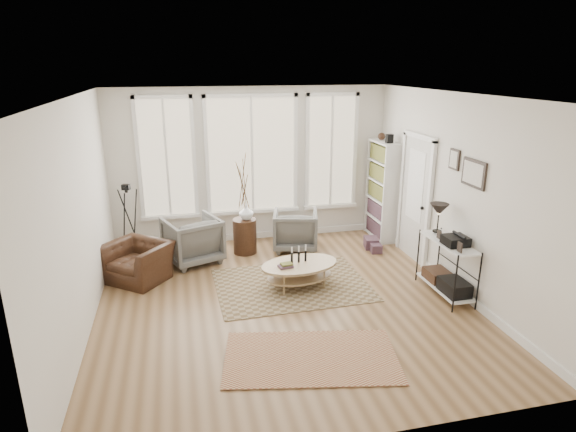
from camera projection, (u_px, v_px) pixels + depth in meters
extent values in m
plane|color=olive|center=(284.00, 302.00, 6.95)|extent=(5.50, 5.50, 0.00)
plane|color=white|center=(283.00, 95.00, 6.07)|extent=(5.50, 5.50, 0.00)
cube|color=silver|center=(252.00, 165.00, 9.06)|extent=(5.20, 0.04, 2.90)
cube|color=silver|center=(356.00, 297.00, 3.96)|extent=(5.20, 0.04, 2.90)
cube|color=silver|center=(79.00, 219.00, 5.95)|extent=(0.04, 5.50, 2.90)
cube|color=silver|center=(456.00, 194.00, 7.07)|extent=(0.04, 5.50, 2.90)
cube|color=white|center=(254.00, 235.00, 9.47)|extent=(5.10, 0.04, 0.12)
cube|color=white|center=(446.00, 280.00, 7.49)|extent=(0.03, 5.40, 0.12)
cube|color=beige|center=(252.00, 155.00, 8.98)|extent=(1.60, 0.03, 2.10)
cube|color=beige|center=(167.00, 159.00, 8.65)|extent=(0.90, 0.03, 2.10)
cube|color=beige|center=(331.00, 152.00, 9.32)|extent=(0.90, 0.03, 2.10)
cube|color=white|center=(252.00, 155.00, 8.96)|extent=(1.74, 0.06, 2.24)
cube|color=white|center=(167.00, 159.00, 8.63)|extent=(1.04, 0.06, 2.24)
cube|color=white|center=(331.00, 152.00, 9.30)|extent=(1.04, 0.06, 2.24)
cube|color=white|center=(253.00, 211.00, 9.27)|extent=(4.10, 0.12, 0.06)
cube|color=silver|center=(415.00, 200.00, 8.25)|extent=(0.04, 0.88, 2.10)
cube|color=white|center=(415.00, 186.00, 8.17)|extent=(0.01, 0.55, 1.20)
cube|color=white|center=(429.00, 208.00, 7.79)|extent=(0.06, 0.08, 2.18)
cube|color=white|center=(402.00, 193.00, 8.70)|extent=(0.06, 0.08, 2.18)
cube|color=white|center=(420.00, 136.00, 7.92)|extent=(0.06, 1.06, 0.08)
sphere|color=black|center=(422.00, 208.00, 7.95)|extent=(0.06, 0.06, 0.06)
cube|color=white|center=(391.00, 196.00, 8.87)|extent=(0.30, 0.03, 1.90)
cube|color=white|center=(373.00, 186.00, 9.63)|extent=(0.30, 0.03, 1.90)
cube|color=white|center=(389.00, 190.00, 9.28)|extent=(0.02, 0.85, 1.90)
cube|color=white|center=(382.00, 191.00, 9.25)|extent=(0.30, 0.81, 1.90)
cube|color=maroon|center=(382.00, 191.00, 9.25)|extent=(0.24, 0.75, 1.76)
cube|color=black|center=(389.00, 139.00, 8.75)|extent=(0.12, 0.10, 0.16)
sphere|color=#382014|center=(382.00, 136.00, 9.08)|extent=(0.14, 0.14, 0.14)
cube|color=white|center=(444.00, 287.00, 7.15)|extent=(0.37, 1.07, 0.03)
cube|color=white|center=(449.00, 243.00, 6.93)|extent=(0.37, 1.07, 0.02)
cylinder|color=black|center=(455.00, 284.00, 6.52)|extent=(0.02, 0.02, 0.85)
cylinder|color=black|center=(479.00, 282.00, 6.60)|extent=(0.02, 0.02, 0.85)
cylinder|color=black|center=(418.00, 255.00, 7.51)|extent=(0.02, 0.02, 0.85)
cylinder|color=black|center=(439.00, 253.00, 7.58)|extent=(0.02, 0.02, 0.85)
cylinder|color=black|center=(437.00, 231.00, 7.24)|extent=(0.14, 0.14, 0.02)
cylinder|color=black|center=(438.00, 222.00, 7.20)|extent=(0.02, 0.02, 0.30)
cone|color=black|center=(439.00, 209.00, 7.14)|extent=(0.28, 0.28, 0.18)
cube|color=black|center=(455.00, 241.00, 6.77)|extent=(0.32, 0.30, 0.13)
cube|color=black|center=(454.00, 287.00, 6.88)|extent=(0.32, 0.45, 0.20)
cube|color=#382014|center=(437.00, 275.00, 7.32)|extent=(0.32, 0.40, 0.16)
cube|color=black|center=(460.00, 247.00, 6.49)|extent=(0.02, 0.10, 0.14)
cube|color=black|center=(439.00, 235.00, 7.00)|extent=(0.02, 0.10, 0.12)
cube|color=black|center=(474.00, 173.00, 6.57)|extent=(0.03, 0.52, 0.38)
cube|color=silver|center=(473.00, 173.00, 6.57)|extent=(0.01, 0.44, 0.30)
cube|color=black|center=(455.00, 159.00, 7.01)|extent=(0.03, 0.24, 0.30)
cube|color=silver|center=(454.00, 159.00, 7.00)|extent=(0.01, 0.18, 0.24)
cube|color=brown|center=(292.00, 284.00, 7.47)|extent=(2.36, 1.79, 0.01)
cube|color=brown|center=(311.00, 357.00, 5.61)|extent=(2.18, 1.48, 0.01)
ellipsoid|color=tan|center=(299.00, 276.00, 7.38)|extent=(1.12, 0.81, 0.03)
ellipsoid|color=tan|center=(299.00, 265.00, 7.32)|extent=(1.31, 0.95, 0.04)
cylinder|color=tan|center=(281.00, 283.00, 7.13)|extent=(0.03, 0.03, 0.34)
cylinder|color=tan|center=(324.00, 279.00, 7.27)|extent=(0.03, 0.03, 0.34)
cylinder|color=tan|center=(276.00, 273.00, 7.48)|extent=(0.03, 0.03, 0.34)
cylinder|color=tan|center=(317.00, 269.00, 7.63)|extent=(0.03, 0.03, 0.34)
cylinder|color=black|center=(291.00, 258.00, 7.31)|extent=(0.03, 0.03, 0.17)
cylinder|color=black|center=(299.00, 257.00, 7.33)|extent=(0.03, 0.03, 0.17)
cylinder|color=black|center=(306.00, 256.00, 7.36)|extent=(0.03, 0.03, 0.17)
cube|color=#304E2D|center=(286.00, 265.00, 7.18)|extent=(0.21, 0.15, 0.06)
imported|color=slate|center=(193.00, 240.00, 8.24)|extent=(1.10, 1.12, 0.80)
imported|color=slate|center=(295.00, 230.00, 8.83)|extent=(0.96, 0.98, 0.73)
cylinder|color=#382014|center=(245.00, 236.00, 8.67)|extent=(0.42, 0.42, 0.63)
imported|color=silver|center=(246.00, 212.00, 8.53)|extent=(0.30, 0.30, 0.26)
imported|color=#382014|center=(138.00, 262.00, 7.58)|extent=(1.23, 1.21, 0.60)
cylinder|color=black|center=(126.00, 191.00, 8.21)|extent=(0.06, 0.06, 0.06)
cube|color=black|center=(126.00, 187.00, 8.19)|extent=(0.15, 0.13, 0.09)
cylinder|color=black|center=(125.00, 188.00, 8.12)|extent=(0.06, 0.07, 0.06)
cube|color=maroon|center=(371.00, 243.00, 8.95)|extent=(0.30, 0.35, 0.20)
cube|color=maroon|center=(376.00, 248.00, 8.75)|extent=(0.22, 0.27, 0.16)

